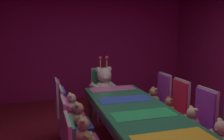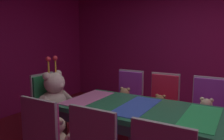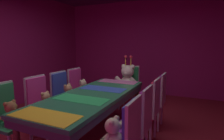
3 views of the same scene
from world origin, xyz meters
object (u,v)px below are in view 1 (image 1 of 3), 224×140
object	(u,v)px
chair_left_3	(62,104)
teddy_right_3	(153,97)
chair_left_2	(68,115)
teddy_right_2	(169,107)
teddy_left_2	(78,115)
king_teddy_bear	(104,84)
banquet_table	(134,112)
chair_right_1	(201,118)
chair_left_1	(71,132)
teddy_left_1	(84,131)
chair_right_3	(161,95)
teddy_left_3	(72,104)
teddy_right_1	(192,120)
chair_right_2	(177,105)
teddy_right_0	(221,136)
throne_chair	(102,87)

from	to	relation	value
chair_left_3	teddy_right_3	size ratio (longest dim) A/B	3.18
chair_left_2	teddy_right_2	distance (m)	1.53
teddy_left_2	king_teddy_bear	size ratio (longest dim) A/B	0.42
banquet_table	chair_right_1	distance (m)	0.89
king_teddy_bear	teddy_right_2	bearing A→B (deg)	28.85
banquet_table	chair_left_1	bearing A→B (deg)	-163.71
teddy_left_1	chair_right_3	xyz separation A→B (m)	(1.55, 1.10, 0.01)
teddy_left_3	king_teddy_bear	distance (m)	1.03
teddy_right_2	chair_left_3	bearing A→B (deg)	-18.54
chair_right_1	teddy_right_1	distance (m)	0.14
chair_right_2	chair_right_3	distance (m)	0.55
chair_left_1	chair_left_3	xyz separation A→B (m)	(-0.01, 1.07, 0.00)
teddy_right_2	teddy_left_2	bearing A→B (deg)	0.49
teddy_right_3	banquet_table	bearing A→B (deg)	50.44
teddy_left_1	teddy_left_3	distance (m)	1.07
teddy_right_0	teddy_right_1	size ratio (longest dim) A/B	1.08
teddy_right_0	chair_right_1	world-z (taller)	chair_right_1
chair_right_3	throne_chair	xyz separation A→B (m)	(-0.84, 0.87, 0.00)
banquet_table	teddy_left_2	distance (m)	0.75
chair_right_1	chair_right_2	distance (m)	0.59
teddy_left_1	chair_right_2	bearing A→B (deg)	19.55
chair_left_3	teddy_right_3	world-z (taller)	chair_left_3
banquet_table	chair_right_2	bearing A→B (deg)	19.71
chair_left_2	teddy_right_3	size ratio (longest dim) A/B	3.18
banquet_table	teddy_right_1	xyz separation A→B (m)	(0.70, -0.29, -0.07)
throne_chair	teddy_left_2	bearing A→B (deg)	-25.82
throne_chair	chair_left_1	bearing A→B (deg)	-23.47
chair_left_1	chair_right_3	world-z (taller)	same
teddy_right_2	chair_left_2	bearing A→B (deg)	0.44
chair_right_3	banquet_table	bearing A→B (deg)	45.11
teddy_right_2	throne_chair	xyz separation A→B (m)	(-0.69, 1.42, 0.03)
teddy_left_1	teddy_right_2	xyz separation A→B (m)	(1.40, 0.55, -0.01)
teddy_right_0	chair_right_3	world-z (taller)	chair_right_3
teddy_right_3	king_teddy_bear	xyz separation A→B (m)	(-0.70, 0.71, 0.12)
teddy_right_1	teddy_right_2	distance (m)	0.59
chair_left_3	chair_right_2	bearing A→B (deg)	-17.08
chair_left_3	chair_right_3	distance (m)	1.71
teddy_right_0	chair_right_2	bearing A→B (deg)	-97.00
chair_right_2	teddy_left_1	bearing A→B (deg)	19.55
teddy_left_1	teddy_right_3	distance (m)	1.79
chair_left_1	chair_left_3	size ratio (longest dim) A/B	1.00
teddy_right_0	teddy_right_3	distance (m)	1.67
teddy_left_1	teddy_left_3	xyz separation A→B (m)	(-0.01, 1.07, 0.00)
teddy_left_3	chair_right_2	distance (m)	1.64
teddy_left_1	teddy_right_1	xyz separation A→B (m)	(1.41, -0.04, 0.00)
chair_left_1	teddy_left_2	distance (m)	0.56
teddy_right_1	chair_left_3	bearing A→B (deg)	-35.36
teddy_right_3	throne_chair	bearing A→B (deg)	-51.21
throne_chair	king_teddy_bear	bearing A→B (deg)	-0.00
teddy_left_3	chair_right_1	xyz separation A→B (m)	(1.56, -1.11, 0.01)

